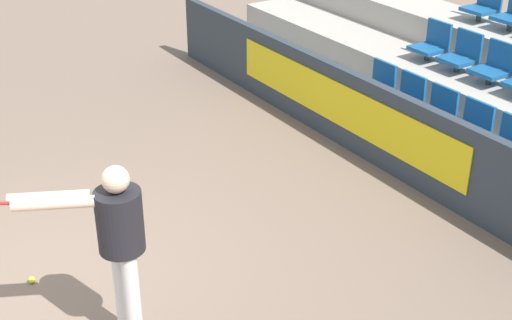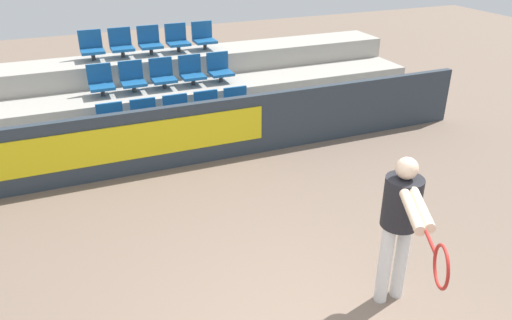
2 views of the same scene
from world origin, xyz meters
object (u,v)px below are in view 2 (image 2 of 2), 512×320
(stadium_chair_2, at_px, (177,113))
(tennis_player, at_px, (402,218))
(stadium_chair_0, at_px, (112,122))
(stadium_chair_3, at_px, (208,109))
(stadium_chair_13, at_px, (177,39))
(stadium_chair_4, at_px, (238,105))
(stadium_chair_11, at_px, (121,44))
(stadium_chair_5, at_px, (101,82))
(stadium_chair_12, at_px, (150,42))
(stadium_chair_8, at_px, (192,72))
(stadium_chair_7, at_px, (163,75))
(stadium_chair_9, at_px, (220,69))
(stadium_chair_1, at_px, (145,118))
(stadium_chair_14, at_px, (204,37))
(stadium_chair_10, at_px, (92,47))
(stadium_chair_6, at_px, (132,78))

(stadium_chair_2, bearing_deg, tennis_player, -77.36)
(stadium_chair_0, height_order, stadium_chair_3, same)
(stadium_chair_0, relative_size, stadium_chair_3, 1.00)
(stadium_chair_13, bearing_deg, stadium_chair_4, -74.04)
(stadium_chair_11, relative_size, tennis_player, 0.32)
(stadium_chair_5, xyz_separation_m, stadium_chair_12, (1.06, 0.92, 0.39))
(stadium_chair_8, bearing_deg, stadium_chair_4, -60.23)
(stadium_chair_11, relative_size, stadium_chair_12, 1.00)
(stadium_chair_7, height_order, stadium_chair_12, stadium_chair_12)
(stadium_chair_9, bearing_deg, stadium_chair_1, -149.77)
(stadium_chair_5, relative_size, stadium_chair_11, 1.00)
(stadium_chair_8, bearing_deg, stadium_chair_11, 138.84)
(stadium_chair_3, distance_m, stadium_chair_5, 1.88)
(stadium_chair_11, xyz_separation_m, stadium_chair_14, (1.58, 0.00, 0.00))
(stadium_chair_9, height_order, stadium_chair_12, stadium_chair_12)
(stadium_chair_7, distance_m, stadium_chair_10, 1.46)
(stadium_chair_4, xyz_separation_m, stadium_chair_14, (0.00, 1.85, 0.78))
(stadium_chair_0, relative_size, stadium_chair_4, 1.00)
(stadium_chair_3, bearing_deg, stadium_chair_9, 60.23)
(stadium_chair_3, xyz_separation_m, stadium_chair_4, (0.53, 0.00, 0.00))
(stadium_chair_5, distance_m, tennis_player, 5.79)
(stadium_chair_14, bearing_deg, stadium_chair_8, -119.77)
(stadium_chair_8, bearing_deg, stadium_chair_6, 180.00)
(stadium_chair_1, height_order, stadium_chair_6, stadium_chair_6)
(stadium_chair_1, distance_m, stadium_chair_12, 2.07)
(stadium_chair_5, distance_m, stadium_chair_8, 1.58)
(stadium_chair_11, bearing_deg, stadium_chair_9, -30.23)
(stadium_chair_2, xyz_separation_m, tennis_player, (1.01, -4.49, 0.39))
(stadium_chair_3, xyz_separation_m, stadium_chair_6, (-1.06, 0.92, 0.39))
(stadium_chair_2, height_order, stadium_chair_13, stadium_chair_13)
(stadium_chair_7, height_order, stadium_chair_10, stadium_chair_10)
(stadium_chair_4, bearing_deg, stadium_chair_12, 119.77)
(stadium_chair_8, distance_m, stadium_chair_10, 1.88)
(stadium_chair_1, height_order, stadium_chair_3, same)
(stadium_chair_2, bearing_deg, stadium_chair_11, 105.96)
(stadium_chair_10, bearing_deg, stadium_chair_1, -74.04)
(stadium_chair_7, xyz_separation_m, tennis_player, (1.01, -5.41, -0.01))
(stadium_chair_3, xyz_separation_m, stadium_chair_9, (0.53, 0.92, 0.39))
(stadium_chair_0, xyz_separation_m, stadium_chair_11, (0.53, 1.85, 0.78))
(stadium_chair_1, bearing_deg, stadium_chair_8, 41.16)
(stadium_chair_5, height_order, tennis_player, tennis_player)
(stadium_chair_2, relative_size, stadium_chair_8, 1.00)
(stadium_chair_13, bearing_deg, stadium_chair_12, 180.00)
(stadium_chair_4, height_order, stadium_chair_12, stadium_chair_12)
(stadium_chair_2, xyz_separation_m, stadium_chair_6, (-0.53, 0.92, 0.39))
(stadium_chair_2, distance_m, stadium_chair_3, 0.53)
(stadium_chair_6, height_order, tennis_player, tennis_player)
(stadium_chair_8, distance_m, stadium_chair_11, 1.46)
(stadium_chair_9, bearing_deg, stadium_chair_5, 180.00)
(stadium_chair_0, relative_size, stadium_chair_10, 1.00)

